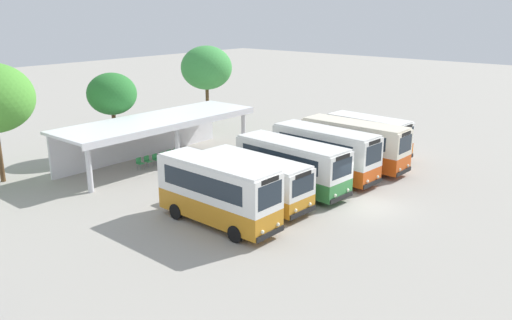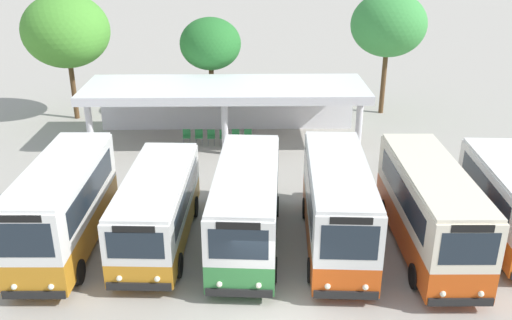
{
  "view_description": "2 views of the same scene",
  "coord_description": "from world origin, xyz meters",
  "px_view_note": "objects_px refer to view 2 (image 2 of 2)",
  "views": [
    {
      "loc": [
        -26.24,
        -13.59,
        11.32
      ],
      "look_at": [
        -0.42,
        8.31,
        1.36
      ],
      "focal_mm": 36.31,
      "sensor_mm": 36.0,
      "label": 1
    },
    {
      "loc": [
        -0.71,
        -14.02,
        11.65
      ],
      "look_at": [
        -0.31,
        9.41,
        1.81
      ],
      "focal_mm": 38.99,
      "sensor_mm": 36.0,
      "label": 2
    }
  ],
  "objects_px": {
    "waiting_chair_second_from_end": "(199,135)",
    "waiting_chair_far_end_seat": "(248,135)",
    "city_bus_second_in_row": "(157,206)",
    "city_bus_middle_cream": "(246,204)",
    "city_bus_fifth_blue": "(430,207)",
    "waiting_chair_fourth_seat": "(223,136)",
    "waiting_chair_end_by_column": "(187,135)",
    "city_bus_fourth_amber": "(337,203)",
    "city_bus_far_end_green": "(511,201)",
    "city_bus_nearest_orange": "(64,204)",
    "waiting_chair_fifth_seat": "(236,135)",
    "waiting_chair_middle_seat": "(211,136)"
  },
  "relations": [
    {
      "from": "city_bus_middle_cream",
      "to": "city_bus_far_end_green",
      "type": "distance_m",
      "value": 10.4
    },
    {
      "from": "city_bus_middle_cream",
      "to": "city_bus_fourth_amber",
      "type": "xyz_separation_m",
      "value": [
        3.46,
        -0.25,
        0.12
      ]
    },
    {
      "from": "waiting_chair_fourth_seat",
      "to": "waiting_chair_far_end_seat",
      "type": "bearing_deg",
      "value": 2.67
    },
    {
      "from": "waiting_chair_second_from_end",
      "to": "city_bus_second_in_row",
      "type": "bearing_deg",
      "value": -93.72
    },
    {
      "from": "waiting_chair_second_from_end",
      "to": "waiting_chair_fifth_seat",
      "type": "xyz_separation_m",
      "value": [
        2.13,
        -0.01,
        0.0
      ]
    },
    {
      "from": "city_bus_far_end_green",
      "to": "city_bus_second_in_row",
      "type": "bearing_deg",
      "value": -179.79
    },
    {
      "from": "city_bus_second_in_row",
      "to": "waiting_chair_fourth_seat",
      "type": "bearing_deg",
      "value": 78.93
    },
    {
      "from": "city_bus_second_in_row",
      "to": "city_bus_middle_cream",
      "type": "bearing_deg",
      "value": -2.86
    },
    {
      "from": "city_bus_middle_cream",
      "to": "city_bus_fifth_blue",
      "type": "distance_m",
      "value": 6.95
    },
    {
      "from": "city_bus_second_in_row",
      "to": "city_bus_middle_cream",
      "type": "height_order",
      "value": "city_bus_middle_cream"
    },
    {
      "from": "city_bus_second_in_row",
      "to": "city_bus_far_end_green",
      "type": "bearing_deg",
      "value": 0.21
    },
    {
      "from": "city_bus_fifth_blue",
      "to": "waiting_chair_middle_seat",
      "type": "xyz_separation_m",
      "value": [
        -8.97,
        11.61,
        -1.36
      ]
    },
    {
      "from": "city_bus_far_end_green",
      "to": "waiting_chair_fifth_seat",
      "type": "xyz_separation_m",
      "value": [
        -11.01,
        10.91,
        -1.22
      ]
    },
    {
      "from": "waiting_chair_fourth_seat",
      "to": "waiting_chair_fifth_seat",
      "type": "bearing_deg",
      "value": 4.87
    },
    {
      "from": "waiting_chair_middle_seat",
      "to": "waiting_chair_fifth_seat",
      "type": "distance_m",
      "value": 1.42
    },
    {
      "from": "city_bus_fourth_amber",
      "to": "city_bus_far_end_green",
      "type": "relative_size",
      "value": 1.13
    },
    {
      "from": "waiting_chair_end_by_column",
      "to": "city_bus_fourth_amber",
      "type": "bearing_deg",
      "value": -58.77
    },
    {
      "from": "city_bus_fourth_amber",
      "to": "waiting_chair_far_end_seat",
      "type": "xyz_separation_m",
      "value": [
        -3.37,
        11.39,
        -1.4
      ]
    },
    {
      "from": "city_bus_nearest_orange",
      "to": "waiting_chair_middle_seat",
      "type": "bearing_deg",
      "value": 66.61
    },
    {
      "from": "waiting_chair_end_by_column",
      "to": "waiting_chair_second_from_end",
      "type": "distance_m",
      "value": 0.71
    },
    {
      "from": "waiting_chair_second_from_end",
      "to": "waiting_chair_far_end_seat",
      "type": "bearing_deg",
      "value": -0.12
    },
    {
      "from": "city_bus_middle_cream",
      "to": "city_bus_far_end_green",
      "type": "relative_size",
      "value": 1.16
    },
    {
      "from": "city_bus_fourth_amber",
      "to": "city_bus_far_end_green",
      "type": "height_order",
      "value": "city_bus_fourth_amber"
    },
    {
      "from": "waiting_chair_middle_seat",
      "to": "waiting_chair_fourth_seat",
      "type": "bearing_deg",
      "value": -1.06
    },
    {
      "from": "city_bus_fifth_blue",
      "to": "waiting_chair_far_end_seat",
      "type": "distance_m",
      "value": 13.59
    },
    {
      "from": "city_bus_nearest_orange",
      "to": "waiting_chair_fifth_seat",
      "type": "relative_size",
      "value": 8.67
    },
    {
      "from": "city_bus_fifth_blue",
      "to": "waiting_chair_far_end_seat",
      "type": "xyz_separation_m",
      "value": [
        -6.84,
        11.66,
        -1.36
      ]
    },
    {
      "from": "city_bus_nearest_orange",
      "to": "waiting_chair_fourth_seat",
      "type": "height_order",
      "value": "city_bus_nearest_orange"
    },
    {
      "from": "city_bus_fifth_blue",
      "to": "waiting_chair_fourth_seat",
      "type": "height_order",
      "value": "city_bus_fifth_blue"
    },
    {
      "from": "city_bus_second_in_row",
      "to": "waiting_chair_middle_seat",
      "type": "relative_size",
      "value": 8.7
    },
    {
      "from": "city_bus_nearest_orange",
      "to": "city_bus_fourth_amber",
      "type": "xyz_separation_m",
      "value": [
        10.39,
        -0.04,
        -0.03
      ]
    },
    {
      "from": "waiting_chair_second_from_end",
      "to": "waiting_chair_middle_seat",
      "type": "height_order",
      "value": "same"
    },
    {
      "from": "waiting_chair_fifth_seat",
      "to": "city_bus_fifth_blue",
      "type": "bearing_deg",
      "value": -57.08
    },
    {
      "from": "city_bus_fifth_blue",
      "to": "waiting_chair_second_from_end",
      "type": "relative_size",
      "value": 9.37
    },
    {
      "from": "waiting_chair_end_by_column",
      "to": "waiting_chair_far_end_seat",
      "type": "height_order",
      "value": "same"
    },
    {
      "from": "city_bus_far_end_green",
      "to": "waiting_chair_middle_seat",
      "type": "relative_size",
      "value": 8.03
    },
    {
      "from": "city_bus_fifth_blue",
      "to": "waiting_chair_fourth_seat",
      "type": "distance_m",
      "value": 14.3
    },
    {
      "from": "city_bus_second_in_row",
      "to": "waiting_chair_second_from_end",
      "type": "bearing_deg",
      "value": 86.28
    },
    {
      "from": "waiting_chair_far_end_seat",
      "to": "city_bus_nearest_orange",
      "type": "bearing_deg",
      "value": -121.72
    },
    {
      "from": "waiting_chair_fifth_seat",
      "to": "waiting_chair_far_end_seat",
      "type": "bearing_deg",
      "value": 0.46
    },
    {
      "from": "city_bus_fifth_blue",
      "to": "waiting_chair_second_from_end",
      "type": "bearing_deg",
      "value": 129.68
    },
    {
      "from": "waiting_chair_end_by_column",
      "to": "city_bus_second_in_row",
      "type": "bearing_deg",
      "value": -90.01
    },
    {
      "from": "city_bus_far_end_green",
      "to": "city_bus_nearest_orange",
      "type": "bearing_deg",
      "value": -178.56
    },
    {
      "from": "city_bus_middle_cream",
      "to": "waiting_chair_far_end_seat",
      "type": "relative_size",
      "value": 9.29
    },
    {
      "from": "waiting_chair_fourth_seat",
      "to": "waiting_chair_fifth_seat",
      "type": "relative_size",
      "value": 1.0
    },
    {
      "from": "waiting_chair_end_by_column",
      "to": "waiting_chair_fourth_seat",
      "type": "relative_size",
      "value": 1.0
    },
    {
      "from": "city_bus_second_in_row",
      "to": "city_bus_fourth_amber",
      "type": "distance_m",
      "value": 6.95
    },
    {
      "from": "waiting_chair_middle_seat",
      "to": "waiting_chair_fifth_seat",
      "type": "relative_size",
      "value": 1.0
    },
    {
      "from": "waiting_chair_second_from_end",
      "to": "waiting_chair_middle_seat",
      "type": "distance_m",
      "value": 0.71
    },
    {
      "from": "city_bus_middle_cream",
      "to": "waiting_chair_end_by_column",
      "type": "bearing_deg",
      "value": 107.22
    }
  ]
}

